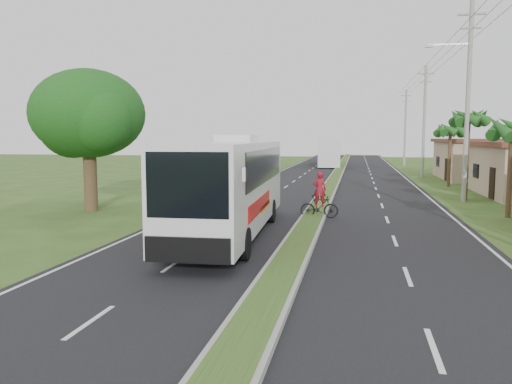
# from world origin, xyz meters

# --- Properties ---
(ground) EXTENTS (180.00, 180.00, 0.00)m
(ground) POSITION_xyz_m (0.00, 0.00, 0.00)
(ground) COLOR #2C481A
(ground) RESTS_ON ground
(road_asphalt) EXTENTS (14.00, 160.00, 0.02)m
(road_asphalt) POSITION_xyz_m (0.00, 20.00, 0.01)
(road_asphalt) COLOR black
(road_asphalt) RESTS_ON ground
(median_strip) EXTENTS (1.20, 160.00, 0.18)m
(median_strip) POSITION_xyz_m (0.00, 20.00, 0.10)
(median_strip) COLOR gray
(median_strip) RESTS_ON ground
(lane_edge_left) EXTENTS (0.12, 160.00, 0.01)m
(lane_edge_left) POSITION_xyz_m (-6.70, 20.00, 0.00)
(lane_edge_left) COLOR silver
(lane_edge_left) RESTS_ON ground
(lane_edge_right) EXTENTS (0.12, 160.00, 0.01)m
(lane_edge_right) POSITION_xyz_m (6.70, 20.00, 0.00)
(lane_edge_right) COLOR silver
(lane_edge_right) RESTS_ON ground
(shop_far) EXTENTS (8.60, 11.60, 3.82)m
(shop_far) POSITION_xyz_m (14.00, 36.00, 1.93)
(shop_far) COLOR tan
(shop_far) RESTS_ON ground
(palm_verge_c) EXTENTS (2.40, 2.40, 5.85)m
(palm_verge_c) POSITION_xyz_m (8.80, 19.00, 5.12)
(palm_verge_c) COLOR #473321
(palm_verge_c) RESTS_ON ground
(palm_verge_d) EXTENTS (2.40, 2.40, 5.25)m
(palm_verge_d) POSITION_xyz_m (9.30, 28.00, 4.55)
(palm_verge_d) COLOR #473321
(palm_verge_d) RESTS_ON ground
(shade_tree) EXTENTS (6.30, 6.00, 7.54)m
(shade_tree) POSITION_xyz_m (-12.11, 10.02, 5.03)
(shade_tree) COLOR #473321
(shade_tree) RESTS_ON ground
(utility_pole_b) EXTENTS (3.20, 0.28, 12.00)m
(utility_pole_b) POSITION_xyz_m (8.47, 18.00, 6.26)
(utility_pole_b) COLOR gray
(utility_pole_b) RESTS_ON ground
(utility_pole_c) EXTENTS (1.60, 0.28, 11.00)m
(utility_pole_c) POSITION_xyz_m (8.50, 38.00, 5.67)
(utility_pole_c) COLOR gray
(utility_pole_c) RESTS_ON ground
(utility_pole_d) EXTENTS (1.60, 0.28, 10.50)m
(utility_pole_d) POSITION_xyz_m (8.50, 58.00, 5.42)
(utility_pole_d) COLOR gray
(utility_pole_d) RESTS_ON ground
(coach_bus_main) EXTENTS (3.23, 12.62, 4.04)m
(coach_bus_main) POSITION_xyz_m (-2.85, 4.87, 2.22)
(coach_bus_main) COLOR silver
(coach_bus_main) RESTS_ON ground
(coach_bus_far) EXTENTS (3.58, 12.94, 3.72)m
(coach_bus_far) POSITION_xyz_m (-1.80, 54.75, 2.11)
(coach_bus_far) COLOR silver
(coach_bus_far) RESTS_ON ground
(motorcyclist) EXTENTS (1.88, 0.65, 2.29)m
(motorcyclist) POSITION_xyz_m (0.26, 9.94, 0.81)
(motorcyclist) COLOR black
(motorcyclist) RESTS_ON ground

